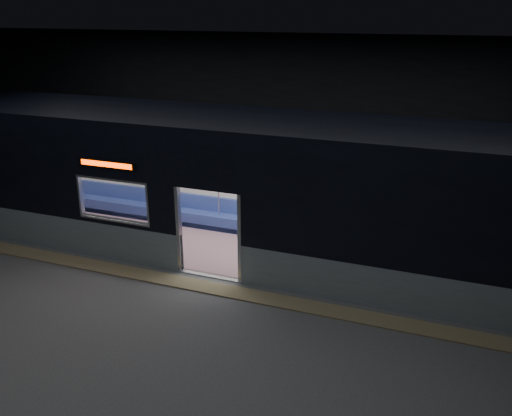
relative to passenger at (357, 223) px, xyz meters
The scene contains 7 objects.
station_floor 4.58m from the passenger, 128.13° to the right, with size 24.00×14.00×0.01m, color #47494C.
station_envelope 5.36m from the passenger, 128.13° to the right, with size 24.00×14.00×5.00m.
tactile_strip 4.16m from the passenger, 132.89° to the right, with size 22.80×0.50×0.03m, color #8C7F59.
metro_car 3.15m from the passenger, 160.17° to the right, with size 18.00×3.04×3.35m.
passenger is the anchor object (origin of this frame).
handbag 0.24m from the passenger, 76.92° to the right, with size 0.26×0.23×0.13m, color black.
transit_map 1.55m from the passenger, 12.94° to the left, with size 1.05×0.03×0.68m, color white.
Camera 1 is at (4.84, -8.74, 5.67)m, focal length 38.00 mm.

